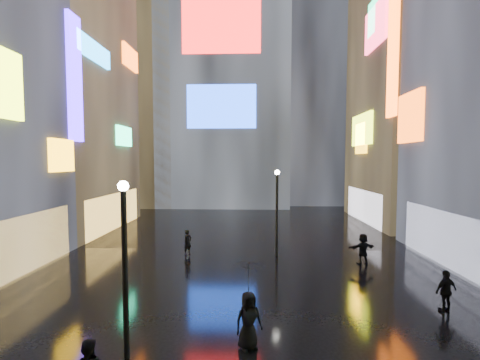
{
  "coord_description": "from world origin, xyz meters",
  "views": [
    {
      "loc": [
        0.43,
        -0.42,
        5.75
      ],
      "look_at": [
        0.0,
        12.0,
        5.0
      ],
      "focal_mm": 24.0,
      "sensor_mm": 36.0,
      "label": 1
    }
  ],
  "objects": [
    {
      "name": "ground",
      "position": [
        0.0,
        20.0,
        0.0
      ],
      "size": [
        140.0,
        140.0,
        0.0
      ],
      "primitive_type": "plane",
      "color": "black",
      "rests_on": "ground"
    },
    {
      "name": "building_left_far",
      "position": [
        -15.98,
        26.0,
        10.98
      ],
      "size": [
        10.28,
        12.0,
        22.0
      ],
      "color": "black",
      "rests_on": "ground"
    },
    {
      "name": "building_right_far",
      "position": [
        15.98,
        30.0,
        13.98
      ],
      "size": [
        10.28,
        12.0,
        28.0
      ],
      "color": "black",
      "rests_on": "ground"
    },
    {
      "name": "tower_main",
      "position": [
        -3.0,
        43.97,
        21.01
      ],
      "size": [
        16.0,
        14.2,
        42.0
      ],
      "color": "black",
      "rests_on": "ground"
    },
    {
      "name": "tower_flank_right",
      "position": [
        9.0,
        46.0,
        17.0
      ],
      "size": [
        12.0,
        12.0,
        34.0
      ],
      "primitive_type": "cube",
      "color": "black",
      "rests_on": "ground"
    },
    {
      "name": "tower_flank_left",
      "position": [
        -14.0,
        42.0,
        13.0
      ],
      "size": [
        10.0,
        10.0,
        26.0
      ],
      "primitive_type": "cube",
      "color": "black",
      "rests_on": "ground"
    },
    {
      "name": "lamp_near",
      "position": [
        -3.11,
        8.29,
        2.94
      ],
      "size": [
        0.3,
        0.3,
        5.2
      ],
      "color": "black",
      "rests_on": "ground"
    },
    {
      "name": "lamp_far",
      "position": [
        2.0,
        18.8,
        2.94
      ],
      "size": [
        0.3,
        0.3,
        5.2
      ],
      "color": "black",
      "rests_on": "ground"
    },
    {
      "name": "pedestrian_3",
      "position": [
        7.87,
        11.76,
        0.8
      ],
      "size": [
        1.01,
        0.65,
        1.6
      ],
      "primitive_type": "imported",
      "rotation": [
        0.0,
        0.0,
        3.44
      ],
      "color": "black",
      "rests_on": "ground"
    },
    {
      "name": "pedestrian_4",
      "position": [
        0.36,
        9.1,
        0.88
      ],
      "size": [
        1.01,
        0.86,
        1.75
      ],
      "primitive_type": "imported",
      "rotation": [
        0.0,
        0.0,
        0.43
      ],
      "color": "black",
      "rests_on": "ground"
    },
    {
      "name": "pedestrian_5",
      "position": [
        6.65,
        17.31,
        0.86
      ],
      "size": [
        1.66,
        0.9,
        1.71
      ],
      "primitive_type": "imported",
      "rotation": [
        0.0,
        0.0,
        3.41
      ],
      "color": "black",
      "rests_on": "ground"
    },
    {
      "name": "pedestrian_6",
      "position": [
        -3.43,
        18.73,
        0.77
      ],
      "size": [
        0.64,
        0.67,
        1.54
      ],
      "primitive_type": "imported",
      "rotation": [
        0.0,
        0.0,
        0.9
      ],
      "color": "black",
      "rests_on": "ground"
    },
    {
      "name": "umbrella_2",
      "position": [
        0.36,
        9.1,
        2.23
      ],
      "size": [
        1.08,
        1.1,
        0.96
      ],
      "primitive_type": "imported",
      "rotation": [
        0.0,
        0.0,
        3.11
      ],
      "color": "black",
      "rests_on": "pedestrian_4"
    }
  ]
}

